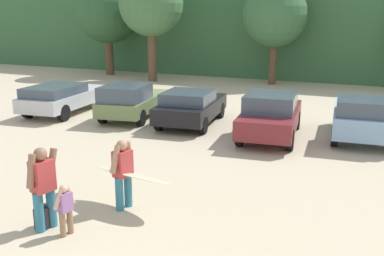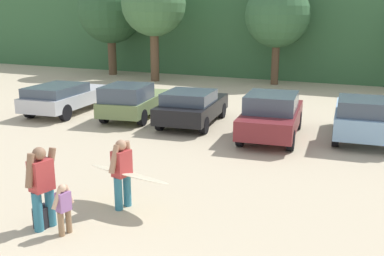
{
  "view_description": "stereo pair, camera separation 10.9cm",
  "coord_description": "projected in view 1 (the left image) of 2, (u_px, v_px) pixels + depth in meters",
  "views": [
    {
      "loc": [
        3.63,
        -2.66,
        4.21
      ],
      "look_at": [
        -1.17,
        8.01,
        1.19
      ],
      "focal_mm": 40.79,
      "sensor_mm": 36.0,
      "label": 1
    },
    {
      "loc": [
        3.73,
        -2.61,
        4.21
      ],
      "look_at": [
        -1.17,
        8.01,
        1.19
      ],
      "focal_mm": 40.79,
      "sensor_mm": 36.0,
      "label": 2
    }
  ],
  "objects": [
    {
      "name": "backpack_dropped",
      "position": [
        44.0,
        217.0,
        8.87
      ],
      "size": [
        0.24,
        0.34,
        0.45
      ],
      "color": "black",
      "rests_on": "ground_plane"
    },
    {
      "name": "hillside_ridge",
      "position": [
        340.0,
        23.0,
        32.33
      ],
      "size": [
        108.0,
        12.0,
        7.32
      ],
      "primitive_type": "cube",
      "color": "#38663D",
      "rests_on": "ground_plane"
    },
    {
      "name": "surfboard_cream",
      "position": [
        130.0,
        174.0,
        9.72
      ],
      "size": [
        2.29,
        0.96,
        0.25
      ],
      "rotation": [
        0.0,
        0.0,
        2.98
      ],
      "color": "beige"
    },
    {
      "name": "tree_left",
      "position": [
        107.0,
        11.0,
        30.9
      ],
      "size": [
        4.54,
        4.54,
        6.8
      ],
      "color": "brown",
      "rests_on": "ground_plane"
    },
    {
      "name": "person_adult",
      "position": [
        123.0,
        170.0,
        9.62
      ],
      "size": [
        0.37,
        0.7,
        1.59
      ],
      "rotation": [
        0.0,
        0.0,
        2.94
      ],
      "color": "teal",
      "rests_on": "ground_plane"
    },
    {
      "name": "parked_car_maroon",
      "position": [
        271.0,
        115.0,
        15.37
      ],
      "size": [
        2.34,
        4.54,
        1.6
      ],
      "rotation": [
        0.0,
        0.0,
        1.69
      ],
      "color": "maroon",
      "rests_on": "ground_plane"
    },
    {
      "name": "tree_far_left",
      "position": [
        151.0,
        4.0,
        27.73
      ],
      "size": [
        4.13,
        4.13,
        7.01
      ],
      "color": "brown",
      "rests_on": "ground_plane"
    },
    {
      "name": "parked_car_black",
      "position": [
        191.0,
        106.0,
        17.25
      ],
      "size": [
        2.42,
        4.34,
        1.38
      ],
      "rotation": [
        0.0,
        0.0,
        1.7
      ],
      "color": "black",
      "rests_on": "ground_plane"
    },
    {
      "name": "parked_car_olive_green",
      "position": [
        132.0,
        100.0,
        18.2
      ],
      "size": [
        2.49,
        4.37,
        1.51
      ],
      "rotation": [
        0.0,
        0.0,
        1.75
      ],
      "color": "#6B7F4C",
      "rests_on": "ground_plane"
    },
    {
      "name": "tree_far_right",
      "position": [
        275.0,
        15.0,
        26.52
      ],
      "size": [
        3.95,
        3.95,
        6.22
      ],
      "color": "brown",
      "rests_on": "ground_plane"
    },
    {
      "name": "parked_car_silver",
      "position": [
        63.0,
        97.0,
        19.23
      ],
      "size": [
        2.44,
        4.83,
        1.33
      ],
      "rotation": [
        0.0,
        0.0,
        1.68
      ],
      "color": "silver",
      "rests_on": "ground_plane"
    },
    {
      "name": "person_companion",
      "position": [
        43.0,
        184.0,
        8.65
      ],
      "size": [
        0.4,
        0.76,
        1.72
      ],
      "rotation": [
        0.0,
        0.0,
        2.94
      ],
      "color": "teal",
      "rests_on": "ground_plane"
    },
    {
      "name": "person_child",
      "position": [
        65.0,
        207.0,
        8.49
      ],
      "size": [
        0.24,
        0.52,
        1.05
      ],
      "rotation": [
        0.0,
        0.0,
        2.94
      ],
      "color": "#8C6B4C",
      "rests_on": "ground_plane"
    },
    {
      "name": "parked_car_sky_blue",
      "position": [
        363.0,
        117.0,
        15.08
      ],
      "size": [
        2.27,
        4.24,
        1.58
      ],
      "rotation": [
        0.0,
        0.0,
        1.66
      ],
      "color": "#84ADD1",
      "rests_on": "ground_plane"
    }
  ]
}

